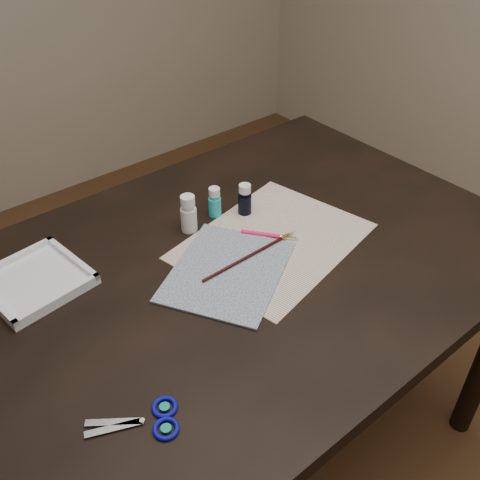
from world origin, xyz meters
TOP-DOWN VIEW (x-y plane):
  - ground at (0.00, 0.00)m, footprint 3.50×3.50m
  - table at (0.00, 0.00)m, footprint 1.30×0.90m
  - paper at (0.10, -0.00)m, footprint 0.48×0.40m
  - canvas at (-0.05, -0.02)m, footprint 0.36×0.34m
  - paint_bottle_white at (-0.03, 0.16)m, footprint 0.05×0.05m
  - paint_bottle_cyan at (0.06, 0.17)m, footprint 0.04×0.04m
  - paint_bottle_navy at (0.12, 0.13)m, footprint 0.03×0.03m
  - paintbrush at (0.02, -0.02)m, footprint 0.28×0.01m
  - craft_knife at (0.10, 0.01)m, footprint 0.09×0.12m
  - scissors at (-0.41, -0.22)m, footprint 0.19×0.14m
  - palette_tray at (-0.39, 0.21)m, footprint 0.22×0.22m

SIDE VIEW (x-z plane):
  - ground at x=0.00m, z-range -0.02..0.00m
  - table at x=0.00m, z-range 0.00..0.75m
  - paper at x=0.10m, z-range 0.75..0.75m
  - canvas at x=-0.05m, z-range 0.75..0.76m
  - scissors at x=-0.41m, z-range 0.75..0.76m
  - craft_knife at x=0.10m, z-range 0.75..0.76m
  - paintbrush at x=0.02m, z-range 0.76..0.76m
  - palette_tray at x=-0.39m, z-range 0.75..0.77m
  - paint_bottle_cyan at x=0.06m, z-range 0.75..0.83m
  - paint_bottle_navy at x=0.12m, z-range 0.75..0.83m
  - paint_bottle_white at x=-0.03m, z-range 0.75..0.84m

